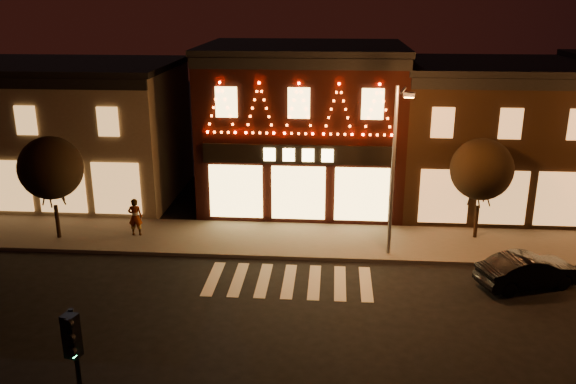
# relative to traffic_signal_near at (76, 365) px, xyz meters

# --- Properties ---
(ground) EXTENTS (120.00, 120.00, 0.00)m
(ground) POSITION_rel_traffic_signal_near_xyz_m (3.77, 6.68, -3.18)
(ground) COLOR black
(ground) RESTS_ON ground
(sidewalk_far) EXTENTS (44.00, 4.00, 0.15)m
(sidewalk_far) POSITION_rel_traffic_signal_near_xyz_m (5.77, 14.68, -3.10)
(sidewalk_far) COLOR #47423D
(sidewalk_far) RESTS_ON ground
(building_left) EXTENTS (12.20, 8.28, 7.30)m
(building_left) POSITION_rel_traffic_signal_near_xyz_m (-9.23, 20.67, 0.48)
(building_left) COLOR #716450
(building_left) RESTS_ON ground
(building_pulp) EXTENTS (10.20, 8.34, 8.30)m
(building_pulp) POSITION_rel_traffic_signal_near_xyz_m (3.77, 20.65, 0.99)
(building_pulp) COLOR black
(building_pulp) RESTS_ON ground
(building_right_a) EXTENTS (9.20, 8.28, 7.50)m
(building_right_a) POSITION_rel_traffic_signal_near_xyz_m (13.27, 20.67, 0.58)
(building_right_a) COLOR #352112
(building_right_a) RESTS_ON ground
(traffic_signal_near) EXTENTS (0.36, 0.45, 4.30)m
(traffic_signal_near) POSITION_rel_traffic_signal_near_xyz_m (0.00, 0.00, 0.00)
(traffic_signal_near) COLOR black
(traffic_signal_near) RESTS_ON sidewalk_near
(streetlamp_mid) EXTENTS (0.62, 1.64, 7.16)m
(streetlamp_mid) POSITION_rel_traffic_signal_near_xyz_m (7.88, 13.18, 1.17)
(streetlamp_mid) COLOR #59595E
(streetlamp_mid) RESTS_ON sidewalk_far
(tree_left) EXTENTS (2.80, 2.80, 4.68)m
(tree_left) POSITION_rel_traffic_signal_near_xyz_m (-7.01, 14.04, 0.25)
(tree_left) COLOR black
(tree_left) RESTS_ON sidewalk_far
(tree_right) EXTENTS (2.75, 2.75, 4.59)m
(tree_right) POSITION_rel_traffic_signal_near_xyz_m (11.92, 15.50, 0.18)
(tree_right) COLOR black
(tree_right) RESTS_ON sidewalk_far
(dark_sedan) EXTENTS (4.20, 2.63, 1.31)m
(dark_sedan) POSITION_rel_traffic_signal_near_xyz_m (12.93, 10.94, -2.53)
(dark_sedan) COLOR black
(dark_sedan) RESTS_ON ground
(pedestrian) EXTENTS (0.68, 0.48, 1.76)m
(pedestrian) POSITION_rel_traffic_signal_near_xyz_m (-3.57, 14.58, -2.15)
(pedestrian) COLOR gray
(pedestrian) RESTS_ON sidewalk_far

